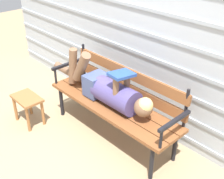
{
  "coord_description": "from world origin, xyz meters",
  "views": [
    {
      "loc": [
        1.96,
        -1.69,
        2.16
      ],
      "look_at": [
        0.0,
        0.15,
        0.61
      ],
      "focal_mm": 46.64,
      "sensor_mm": 36.0,
      "label": 1
    }
  ],
  "objects": [
    {
      "name": "park_bench",
      "position": [
        -0.0,
        0.22,
        0.47
      ],
      "size": [
        1.68,
        0.49,
        0.85
      ],
      "color": "brown",
      "rests_on": "ground"
    },
    {
      "name": "footstool",
      "position": [
        -0.88,
        -0.42,
        0.28
      ],
      "size": [
        0.39,
        0.25,
        0.36
      ],
      "color": "#9E6638",
      "rests_on": "ground"
    },
    {
      "name": "ground_plane",
      "position": [
        0.0,
        0.0,
        0.0
      ],
      "size": [
        12.0,
        12.0,
        0.0
      ],
      "primitive_type": "plane",
      "color": "tan"
    },
    {
      "name": "house_siding",
      "position": [
        0.0,
        0.63,
        1.14
      ],
      "size": [
        5.46,
        0.08,
        2.29
      ],
      "color": "#B2BCC6",
      "rests_on": "ground"
    },
    {
      "name": "reclining_person",
      "position": [
        -0.07,
        0.15,
        0.59
      ],
      "size": [
        1.69,
        0.27,
        0.52
      ],
      "color": "#514784"
    }
  ]
}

